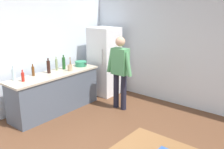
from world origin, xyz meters
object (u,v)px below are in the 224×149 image
object	(u,v)px
refrigerator	(104,61)
utensil_jar	(70,67)
bottle_sauce_red	(23,77)
person	(120,68)
bottle_vinegar_tall	(56,65)
cooking_pot	(81,64)
bottle_beer_brown	(33,71)
bottle_wine_dark	(48,67)
bottle_wine_green	(64,63)
bottle_water_clear	(14,74)

from	to	relation	value
refrigerator	utensil_jar	distance (m)	1.22
utensil_jar	bottle_sauce_red	size ratio (longest dim) A/B	1.33
person	bottle_vinegar_tall	size ratio (longest dim) A/B	5.31
person	bottle_vinegar_tall	xyz separation A→B (m)	(-1.22, -0.83, 0.06)
cooking_pot	bottle_beer_brown	size ratio (longest dim) A/B	1.54
refrigerator	bottle_vinegar_tall	bearing A→B (deg)	-101.13
bottle_vinegar_tall	cooking_pot	bearing A→B (deg)	76.84
bottle_vinegar_tall	bottle_wine_dark	world-z (taller)	bottle_wine_dark
bottle_wine_green	bottle_vinegar_tall	bearing A→B (deg)	-106.80
utensil_jar	bottle_wine_green	distance (m)	0.24
bottle_water_clear	bottle_wine_dark	distance (m)	0.79
refrigerator	bottle_vinegar_tall	distance (m)	1.42
bottle_water_clear	bottle_vinegar_tall	bearing A→B (deg)	87.32
cooking_pot	utensil_jar	size ratio (longest dim) A/B	1.25
utensil_jar	bottle_water_clear	distance (m)	1.26
refrigerator	utensil_jar	xyz separation A→B (m)	(0.01, -1.22, 0.08)
person	bottle_wine_dark	size ratio (longest dim) A/B	5.00
cooking_pot	refrigerator	bearing A→B (deg)	80.61
bottle_water_clear	person	bearing A→B (deg)	55.89
bottle_beer_brown	bottle_water_clear	distance (m)	0.44
bottle_sauce_red	bottle_vinegar_tall	world-z (taller)	bottle_vinegar_tall
bottle_water_clear	bottle_beer_brown	bearing A→B (deg)	87.40
utensil_jar	bottle_water_clear	size ratio (longest dim) A/B	1.07
bottle_vinegar_tall	bottle_wine_dark	distance (m)	0.27
person	bottle_beer_brown	world-z (taller)	person
utensil_jar	bottle_wine_green	bearing A→B (deg)	177.48
utensil_jar	bottle_water_clear	xyz separation A→B (m)	(-0.33, -1.21, 0.05)
bottle_wine_green	cooking_pot	bearing A→B (deg)	78.25
bottle_wine_green	bottle_wine_dark	xyz separation A→B (m)	(0.00, -0.44, 0.00)
utensil_jar	bottle_wine_dark	world-z (taller)	bottle_wine_dark
utensil_jar	bottle_water_clear	world-z (taller)	utensil_jar
cooking_pot	utensil_jar	bearing A→B (deg)	-74.29
bottle_wine_dark	bottle_beer_brown	bearing A→B (deg)	-103.63
cooking_pot	bottle_water_clear	bearing A→B (deg)	-96.70
bottle_water_clear	bottle_wine_green	bearing A→B (deg)	85.24
refrigerator	cooking_pot	xyz separation A→B (m)	(-0.12, -0.75, 0.06)
bottle_vinegar_tall	bottle_wine_dark	size ratio (longest dim) A/B	0.94
cooking_pot	person	bearing A→B (deg)	10.36
cooking_pot	bottle_wine_green	size ratio (longest dim) A/B	1.18
bottle_sauce_red	refrigerator	bearing A→B (deg)	87.26
cooking_pot	bottle_wine_dark	world-z (taller)	bottle_wine_dark
bottle_sauce_red	bottle_wine_dark	size ratio (longest dim) A/B	0.71
bottle_vinegar_tall	bottle_wine_dark	bearing A→B (deg)	-78.39
bottle_beer_brown	bottle_wine_dark	xyz separation A→B (m)	(0.08, 0.34, 0.04)
bottle_water_clear	utensil_jar	bearing A→B (deg)	74.78
person	bottle_vinegar_tall	world-z (taller)	person
person	bottle_wine_dark	bearing A→B (deg)	-136.86
cooking_pot	bottle_wine_green	world-z (taller)	bottle_wine_green
bottle_sauce_red	bottle_vinegar_tall	distance (m)	0.99
bottle_sauce_red	bottle_water_clear	distance (m)	0.22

